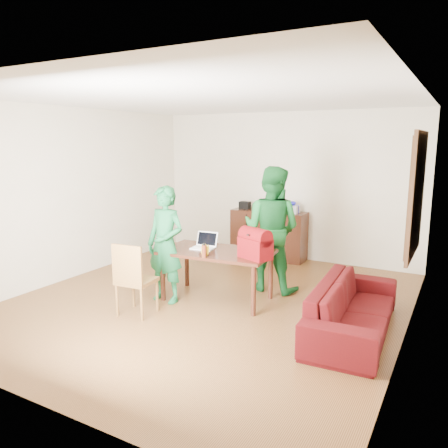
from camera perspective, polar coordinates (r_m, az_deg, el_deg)
The scene contains 10 objects.
room at distance 5.88m, azimuth -1.31°, elevation 2.33°, with size 5.20×5.70×2.90m.
table at distance 6.00m, azimuth -0.93°, elevation -4.27°, with size 1.55×0.96×0.70m.
chair at distance 5.70m, azimuth -11.37°, elevation -8.88°, with size 0.46×0.45×0.94m.
person_near at distance 5.96m, azimuth -7.65°, elevation -2.67°, with size 0.58×0.38×1.59m, color #145C2F.
person_far at distance 6.39m, azimuth 6.21°, elevation -0.65°, with size 0.89×0.69×1.82m, color #156026.
laptop at distance 6.07m, azimuth -2.78°, elevation -2.85°, with size 0.33×0.24×0.22m.
bananas at distance 5.71m, azimuth -2.49°, elevation -3.88°, with size 0.16×0.10×0.06m, color gold, non-canonical shape.
bottle at distance 5.62m, azimuth -2.63°, elevation -3.46°, with size 0.06×0.06×0.18m, color #5F2815.
red_bag at distance 5.56m, azimuth 4.09°, elevation -2.94°, with size 0.42×0.24×0.31m, color maroon.
sofa at distance 5.30m, azimuth 16.51°, elevation -10.46°, with size 1.99×0.78×0.58m, color #3A0710.
Camera 1 is at (2.95, -4.89, 2.16)m, focal length 35.00 mm.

